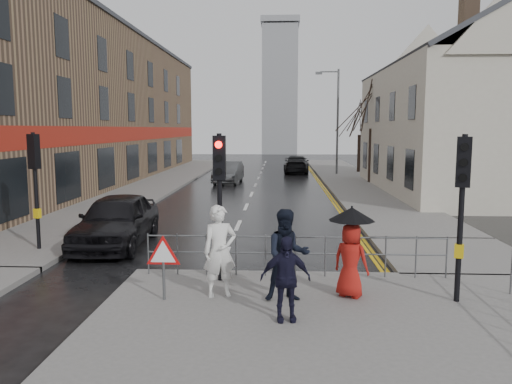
# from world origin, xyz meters

# --- Properties ---
(ground) EXTENTS (120.00, 120.00, 0.00)m
(ground) POSITION_xyz_m (0.00, 0.00, 0.00)
(ground) COLOR black
(ground) RESTS_ON ground
(near_pavement) EXTENTS (10.00, 9.00, 0.14)m
(near_pavement) POSITION_xyz_m (3.00, -3.50, 0.07)
(near_pavement) COLOR #605E5B
(near_pavement) RESTS_ON ground
(left_pavement) EXTENTS (4.00, 44.00, 0.14)m
(left_pavement) POSITION_xyz_m (-6.50, 23.00, 0.07)
(left_pavement) COLOR #605E5B
(left_pavement) RESTS_ON ground
(right_pavement) EXTENTS (4.00, 40.00, 0.14)m
(right_pavement) POSITION_xyz_m (6.50, 25.00, 0.07)
(right_pavement) COLOR #605E5B
(right_pavement) RESTS_ON ground
(pavement_bridge_right) EXTENTS (4.00, 4.20, 0.14)m
(pavement_bridge_right) POSITION_xyz_m (6.50, 3.00, 0.07)
(pavement_bridge_right) COLOR #605E5B
(pavement_bridge_right) RESTS_ON ground
(building_left_terrace) EXTENTS (8.00, 42.00, 10.00)m
(building_left_terrace) POSITION_xyz_m (-12.00, 22.00, 5.00)
(building_left_terrace) COLOR brown
(building_left_terrace) RESTS_ON ground
(building_right_cream) EXTENTS (9.00, 16.40, 10.10)m
(building_right_cream) POSITION_xyz_m (12.00, 18.00, 4.78)
(building_right_cream) COLOR beige
(building_right_cream) RESTS_ON ground
(church_tower) EXTENTS (5.00, 5.00, 18.00)m
(church_tower) POSITION_xyz_m (1.50, 62.00, 9.00)
(church_tower) COLOR gray
(church_tower) RESTS_ON ground
(traffic_signal_near_left) EXTENTS (0.28, 0.27, 3.40)m
(traffic_signal_near_left) POSITION_xyz_m (0.20, 0.20, 2.46)
(traffic_signal_near_left) COLOR black
(traffic_signal_near_left) RESTS_ON near_pavement
(traffic_signal_near_right) EXTENTS (0.34, 0.33, 3.40)m
(traffic_signal_near_right) POSITION_xyz_m (5.20, -1.00, 2.46)
(traffic_signal_near_right) COLOR black
(traffic_signal_near_right) RESTS_ON near_pavement
(traffic_signal_far_left) EXTENTS (0.34, 0.33, 3.40)m
(traffic_signal_far_left) POSITION_xyz_m (-5.50, 3.00, 2.46)
(traffic_signal_far_left) COLOR black
(traffic_signal_far_left) RESTS_ON left_pavement
(guard_railing_front) EXTENTS (7.14, 0.04, 1.00)m
(guard_railing_front) POSITION_xyz_m (1.95, 0.60, 0.86)
(guard_railing_front) COLOR #595B5E
(guard_railing_front) RESTS_ON near_pavement
(warning_sign) EXTENTS (0.80, 0.07, 1.35)m
(warning_sign) POSITION_xyz_m (-0.80, -1.21, 1.04)
(warning_sign) COLOR #595B5E
(warning_sign) RESTS_ON near_pavement
(street_lamp) EXTENTS (1.83, 0.25, 8.00)m
(street_lamp) POSITION_xyz_m (5.82, 28.00, 4.71)
(street_lamp) COLOR #595B5E
(street_lamp) RESTS_ON right_pavement
(tree_near) EXTENTS (2.40, 2.40, 6.58)m
(tree_near) POSITION_xyz_m (7.50, 22.00, 5.14)
(tree_near) COLOR #30231B
(tree_near) RESTS_ON right_pavement
(tree_far) EXTENTS (2.40, 2.40, 5.64)m
(tree_far) POSITION_xyz_m (8.00, 30.00, 4.42)
(tree_far) COLOR #30231B
(tree_far) RESTS_ON right_pavement
(pedestrian_a) EXTENTS (0.82, 0.68, 1.93)m
(pedestrian_a) POSITION_xyz_m (0.33, -0.91, 1.11)
(pedestrian_a) COLOR white
(pedestrian_a) RESTS_ON near_pavement
(pedestrian_b) EXTENTS (1.01, 0.84, 1.89)m
(pedestrian_b) POSITION_xyz_m (1.73, -1.11, 1.09)
(pedestrian_b) COLOR black
(pedestrian_b) RESTS_ON near_pavement
(pedestrian_with_umbrella) EXTENTS (0.96, 0.96, 1.90)m
(pedestrian_with_umbrella) POSITION_xyz_m (3.06, -0.82, 1.22)
(pedestrian_with_umbrella) COLOR #A71A13
(pedestrian_with_umbrella) RESTS_ON near_pavement
(pedestrian_d) EXTENTS (0.96, 0.49, 1.58)m
(pedestrian_d) POSITION_xyz_m (1.68, -2.19, 0.93)
(pedestrian_d) COLOR black
(pedestrian_d) RESTS_ON near_pavement
(car_parked) EXTENTS (2.07, 4.85, 1.63)m
(car_parked) POSITION_xyz_m (-3.50, 4.00, 0.82)
(car_parked) COLOR black
(car_parked) RESTS_ON ground
(car_mid) EXTENTS (1.81, 4.50, 1.45)m
(car_mid) POSITION_xyz_m (-1.88, 22.21, 0.73)
(car_mid) COLOR #3F4143
(car_mid) RESTS_ON ground
(car_far) EXTENTS (2.28, 5.03, 1.43)m
(car_far) POSITION_xyz_m (2.95, 30.09, 0.72)
(car_far) COLOR black
(car_far) RESTS_ON ground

